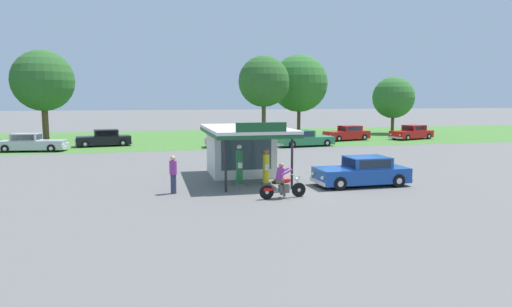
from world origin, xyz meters
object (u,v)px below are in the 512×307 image
(parked_car_back_row_far_right, at_px, (347,134))
(motorcycle_with_rider, at_px, (282,184))
(parked_car_back_row_far_left, at_px, (104,139))
(bystander_chatting_near_pumps, at_px, (223,145))
(parked_car_back_row_centre, at_px, (412,133))
(parked_car_second_row_spare, at_px, (31,143))
(bystander_standing_back_lot, at_px, (173,173))
(parked_car_back_row_centre_right, at_px, (305,139))
(gas_pump_nearside, at_px, (239,167))
(featured_classic_sedan, at_px, (362,172))
(gas_pump_offside, at_px, (266,168))
(parked_car_back_row_centre_left, at_px, (236,139))

(parked_car_back_row_far_right, bearing_deg, motorcycle_with_rider, -120.20)
(motorcycle_with_rider, xyz_separation_m, parked_car_back_row_far_left, (-9.77, 24.58, 0.04))
(bystander_chatting_near_pumps, bearing_deg, parked_car_back_row_centre, 25.31)
(motorcycle_with_rider, height_order, parked_car_second_row_spare, motorcycle_with_rider)
(parked_car_back_row_centre, bearing_deg, bystander_standing_back_lot, -139.76)
(parked_car_back_row_centre_right, bearing_deg, parked_car_back_row_far_left, 166.29)
(gas_pump_nearside, height_order, parked_car_back_row_centre_right, gas_pump_nearside)
(parked_car_back_row_far_right, relative_size, bystander_standing_back_lot, 2.96)
(parked_car_back_row_far_right, distance_m, bystander_chatting_near_pumps, 18.40)
(parked_car_back_row_centre, height_order, parked_car_back_row_far_right, parked_car_back_row_far_right)
(featured_classic_sedan, distance_m, parked_car_back_row_far_right, 24.77)
(parked_car_second_row_spare, bearing_deg, motorcycle_with_rider, -54.82)
(parked_car_back_row_centre, relative_size, parked_car_back_row_far_right, 1.01)
(parked_car_second_row_spare, distance_m, bystander_chatting_near_pumps, 16.72)
(parked_car_back_row_far_right, bearing_deg, parked_car_back_row_centre, -2.65)
(gas_pump_offside, relative_size, parked_car_back_row_centre, 0.34)
(parked_car_back_row_centre, bearing_deg, parked_car_second_row_spare, -175.76)
(parked_car_back_row_centre_left, xyz_separation_m, bystander_standing_back_lot, (-6.50, -19.07, 0.26))
(bystander_chatting_near_pumps, xyz_separation_m, bystander_standing_back_lot, (-4.17, -11.82, 0.01))
(parked_car_back_row_centre_right, relative_size, bystander_chatting_near_pumps, 3.12)
(gas_pump_nearside, height_order, parked_car_back_row_centre_left, gas_pump_nearside)
(parked_car_back_row_far_left, xyz_separation_m, bystander_chatting_near_pumps, (9.31, -10.67, 0.24))
(parked_car_back_row_centre_left, bearing_deg, parked_car_back_row_far_right, 15.98)
(bystander_chatting_near_pumps, bearing_deg, parked_car_back_row_centre_right, 36.35)
(gas_pump_nearside, distance_m, featured_classic_sedan, 6.23)
(parked_car_back_row_centre_right, relative_size, parked_car_second_row_spare, 0.97)
(gas_pump_offside, relative_size, parked_car_second_row_spare, 0.32)
(motorcycle_with_rider, relative_size, parked_car_back_row_far_right, 0.41)
(parked_car_second_row_spare, bearing_deg, gas_pump_offside, -50.05)
(parked_car_second_row_spare, bearing_deg, featured_classic_sedan, -44.54)
(parked_car_back_row_centre_right, bearing_deg, featured_classic_sedan, -100.29)
(parked_car_second_row_spare, bearing_deg, parked_car_back_row_centre_right, -3.53)
(gas_pump_nearside, distance_m, parked_car_back_row_centre_right, 19.36)
(parked_car_back_row_centre_left, height_order, parked_car_back_row_centre, parked_car_back_row_centre)
(gas_pump_nearside, relative_size, parked_car_back_row_far_left, 0.41)
(parked_car_back_row_centre_right, height_order, parked_car_second_row_spare, parked_car_second_row_spare)
(gas_pump_nearside, distance_m, parked_car_back_row_far_left, 22.92)
(parked_car_back_row_centre_right, xyz_separation_m, parked_car_back_row_far_left, (-17.89, 4.36, 0.03))
(featured_classic_sedan, bearing_deg, bystander_standing_back_lot, 178.95)
(gas_pump_offside, height_order, parked_car_back_row_centre_right, gas_pump_offside)
(gas_pump_offside, height_order, featured_classic_sedan, gas_pump_offside)
(parked_car_back_row_centre_left, distance_m, parked_car_back_row_far_left, 12.14)
(gas_pump_offside, height_order, motorcycle_with_rider, gas_pump_offside)
(gas_pump_nearside, distance_m, parked_car_back_row_far_right, 26.57)
(parked_car_back_row_centre, relative_size, bystander_standing_back_lot, 2.99)
(gas_pump_offside, relative_size, parked_car_back_row_far_right, 0.35)
(featured_classic_sedan, relative_size, parked_car_back_row_far_right, 0.93)
(parked_car_back_row_centre_left, xyz_separation_m, parked_car_second_row_spare, (-17.14, 0.50, -0.00))
(motorcycle_with_rider, relative_size, parked_car_back_row_centre, 0.41)
(parked_car_back_row_centre_right, height_order, parked_car_back_row_centre, parked_car_back_row_centre)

